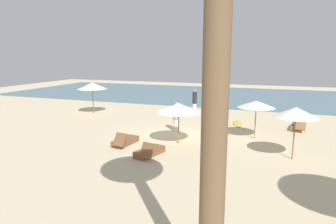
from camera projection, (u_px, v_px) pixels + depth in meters
ground_plane at (175, 137)px, 15.29m from camera, size 60.00×60.00×0.00m
ocean_water at (225, 95)px, 30.99m from camera, size 48.00×16.00×0.06m
umbrella_0 at (296, 112)px, 11.66m from camera, size 1.76×1.76×2.19m
umbrella_1 at (179, 108)px, 13.89m from camera, size 2.09×2.09×1.98m
umbrella_2 at (92, 86)px, 21.18m from camera, size 2.14×2.14×2.28m
umbrella_3 at (256, 104)px, 14.70m from camera, size 1.88×1.88×1.98m
lounger_2 at (149, 152)px, 12.41m from camera, size 1.00×1.73×0.75m
lounger_3 at (125, 141)px, 13.95m from camera, size 0.80×1.73×0.71m
lounger_4 at (297, 126)px, 16.83m from camera, size 0.83×1.77×0.67m
person_0 at (195, 102)px, 21.16m from camera, size 0.46×0.46×1.81m
person_1 at (176, 117)px, 16.28m from camera, size 0.51×0.51×1.66m
surfboard at (238, 124)px, 18.17m from camera, size 0.93×1.94×0.07m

